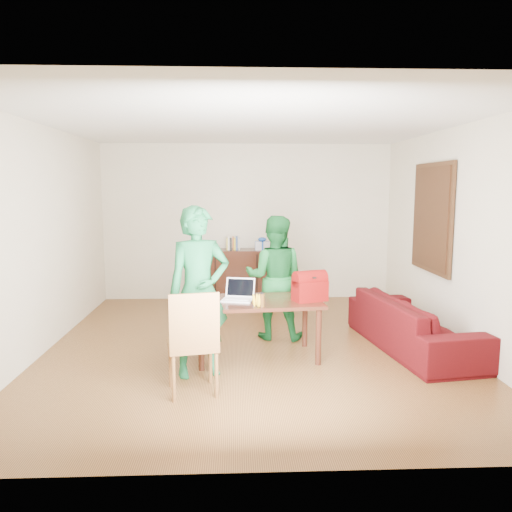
{
  "coord_description": "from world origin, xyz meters",
  "views": [
    {
      "loc": [
        -0.21,
        -5.97,
        1.97
      ],
      "look_at": [
        0.03,
        -0.19,
        1.16
      ],
      "focal_mm": 35.0,
      "sensor_mm": 36.0,
      "label": 1
    }
  ],
  "objects_px": {
    "chair": "(193,363)",
    "laptop": "(237,297)",
    "table": "(257,307)",
    "person_far": "(275,277)",
    "bottle": "(262,299)",
    "red_bag": "(310,289)",
    "sofa": "(413,324)",
    "person_near": "(199,292)"
  },
  "relations": [
    {
      "from": "chair",
      "to": "laptop",
      "type": "xyz_separation_m",
      "value": [
        0.43,
        0.96,
        0.43
      ]
    },
    {
      "from": "table",
      "to": "person_far",
      "type": "height_order",
      "value": "person_far"
    },
    {
      "from": "bottle",
      "to": "red_bag",
      "type": "bearing_deg",
      "value": 25.89
    },
    {
      "from": "table",
      "to": "red_bag",
      "type": "xyz_separation_m",
      "value": [
        0.6,
        -0.05,
        0.22
      ]
    },
    {
      "from": "bottle",
      "to": "table",
      "type": "bearing_deg",
      "value": 97.65
    },
    {
      "from": "table",
      "to": "laptop",
      "type": "relative_size",
      "value": 3.95
    },
    {
      "from": "red_bag",
      "to": "sofa",
      "type": "height_order",
      "value": "red_bag"
    },
    {
      "from": "laptop",
      "to": "bottle",
      "type": "relative_size",
      "value": 2.39
    },
    {
      "from": "chair",
      "to": "sofa",
      "type": "bearing_deg",
      "value": 13.9
    },
    {
      "from": "laptop",
      "to": "sofa",
      "type": "distance_m",
      "value": 2.2
    },
    {
      "from": "laptop",
      "to": "red_bag",
      "type": "height_order",
      "value": "red_bag"
    },
    {
      "from": "person_near",
      "to": "bottle",
      "type": "xyz_separation_m",
      "value": [
        0.66,
        0.17,
        -0.13
      ]
    },
    {
      "from": "chair",
      "to": "person_near",
      "type": "height_order",
      "value": "person_near"
    },
    {
      "from": "person_near",
      "to": "table",
      "type": "bearing_deg",
      "value": 20.24
    },
    {
      "from": "bottle",
      "to": "sofa",
      "type": "height_order",
      "value": "bottle"
    },
    {
      "from": "chair",
      "to": "red_bag",
      "type": "distance_m",
      "value": 1.64
    },
    {
      "from": "chair",
      "to": "person_far",
      "type": "height_order",
      "value": "person_far"
    },
    {
      "from": "person_far",
      "to": "table",
      "type": "bearing_deg",
      "value": 82.06
    },
    {
      "from": "red_bag",
      "to": "chair",
      "type": "bearing_deg",
      "value": -162.94
    },
    {
      "from": "table",
      "to": "laptop",
      "type": "distance_m",
      "value": 0.25
    },
    {
      "from": "bottle",
      "to": "sofa",
      "type": "relative_size",
      "value": 0.08
    },
    {
      "from": "bottle",
      "to": "person_far",
      "type": "bearing_deg",
      "value": 78.5
    },
    {
      "from": "laptop",
      "to": "bottle",
      "type": "xyz_separation_m",
      "value": [
        0.26,
        -0.3,
        0.04
      ]
    },
    {
      "from": "table",
      "to": "sofa",
      "type": "distance_m",
      "value": 1.96
    },
    {
      "from": "table",
      "to": "chair",
      "type": "xyz_separation_m",
      "value": [
        -0.65,
        -0.98,
        -0.3
      ]
    },
    {
      "from": "red_bag",
      "to": "sofa",
      "type": "bearing_deg",
      "value": -6.71
    },
    {
      "from": "chair",
      "to": "bottle",
      "type": "height_order",
      "value": "chair"
    },
    {
      "from": "table",
      "to": "red_bag",
      "type": "bearing_deg",
      "value": -10.04
    },
    {
      "from": "person_far",
      "to": "red_bag",
      "type": "height_order",
      "value": "person_far"
    },
    {
      "from": "table",
      "to": "person_near",
      "type": "bearing_deg",
      "value": -146.64
    },
    {
      "from": "chair",
      "to": "red_bag",
      "type": "relative_size",
      "value": 2.74
    },
    {
      "from": "sofa",
      "to": "table",
      "type": "bearing_deg",
      "value": 88.76
    },
    {
      "from": "person_far",
      "to": "laptop",
      "type": "xyz_separation_m",
      "value": [
        -0.49,
        -0.79,
        -0.08
      ]
    },
    {
      "from": "laptop",
      "to": "table",
      "type": "bearing_deg",
      "value": 17.93
    },
    {
      "from": "chair",
      "to": "person_near",
      "type": "xyz_separation_m",
      "value": [
        0.03,
        0.48,
        0.59
      ]
    },
    {
      "from": "person_near",
      "to": "red_bag",
      "type": "bearing_deg",
      "value": 1.63
    },
    {
      "from": "person_near",
      "to": "sofa",
      "type": "height_order",
      "value": "person_near"
    },
    {
      "from": "person_near",
      "to": "person_far",
      "type": "distance_m",
      "value": 1.55
    },
    {
      "from": "person_near",
      "to": "sofa",
      "type": "distance_m",
      "value": 2.71
    },
    {
      "from": "chair",
      "to": "person_far",
      "type": "xyz_separation_m",
      "value": [
        0.92,
        1.75,
        0.51
      ]
    },
    {
      "from": "laptop",
      "to": "chair",
      "type": "bearing_deg",
      "value": -101.45
    },
    {
      "from": "chair",
      "to": "red_bag",
      "type": "bearing_deg",
      "value": 24.93
    }
  ]
}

